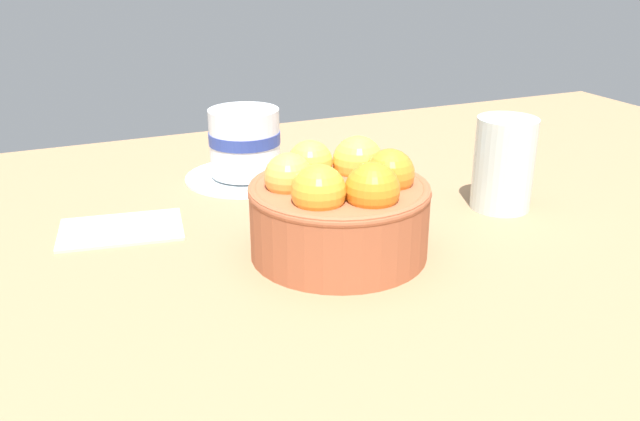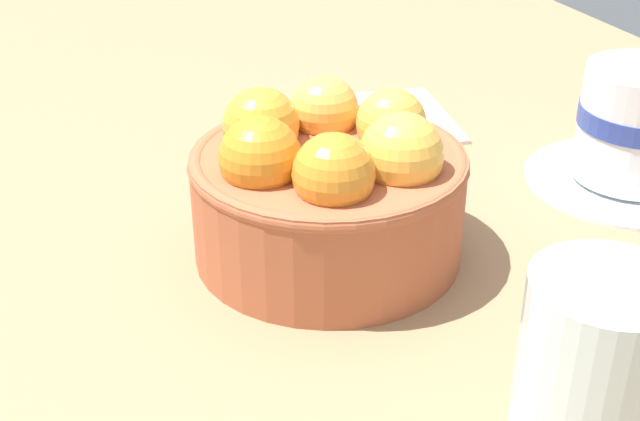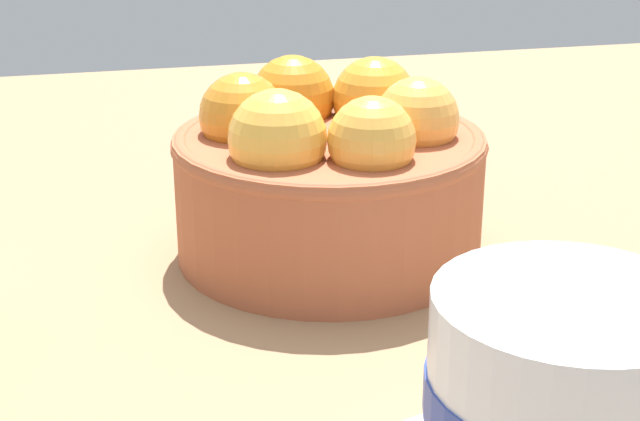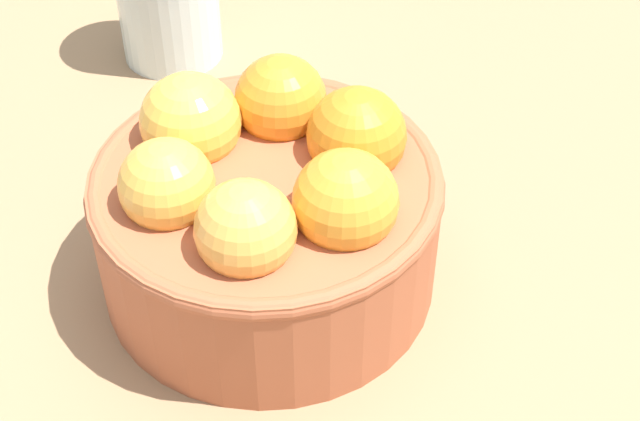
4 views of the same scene
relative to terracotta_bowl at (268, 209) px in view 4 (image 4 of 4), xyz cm
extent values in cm
cube|color=#997551|center=(-0.04, 0.03, -6.48)|extent=(145.84, 93.18, 3.85)
cylinder|color=#AD5938|center=(-0.04, 0.03, -1.23)|extent=(16.17, 16.17, 6.65)
torus|color=#AD5938|center=(-0.04, 0.03, 1.70)|extent=(16.37, 16.37, 1.00)
sphere|color=orange|center=(4.25, -1.32, 3.02)|extent=(4.49, 4.49, 4.49)
sphere|color=#F9B745|center=(3.27, 3.08, 3.02)|extent=(4.79, 4.79, 4.79)
sphere|color=#F1AE44|center=(-1.02, 4.42, 3.02)|extent=(4.25, 4.25, 4.25)
sphere|color=#F9AC49|center=(-4.33, 1.38, 3.02)|extent=(4.32, 4.32, 4.32)
sphere|color=gold|center=(-3.35, -3.01, 3.02)|extent=(4.62, 4.62, 4.62)
sphere|color=orange|center=(0.94, -4.36, 3.02)|extent=(4.65, 4.65, 4.65)
camera|label=1|loc=(-23.86, -50.68, 22.27)|focal=37.67mm
camera|label=2|loc=(42.26, -16.22, 23.12)|focal=48.35mm
camera|label=3|loc=(11.74, 46.69, 16.61)|focal=54.50mm
camera|label=4|loc=(-32.77, 3.21, 30.50)|focal=53.84mm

